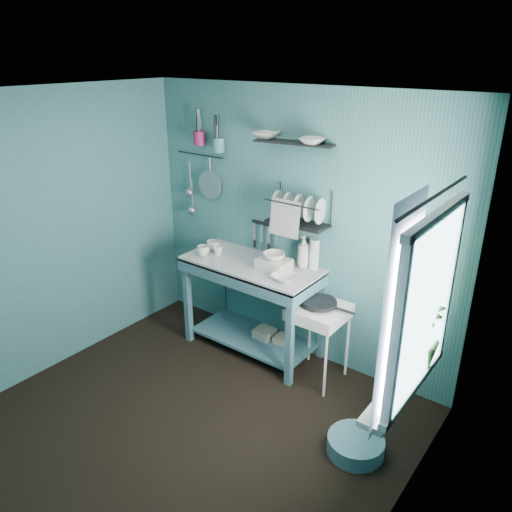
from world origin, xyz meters
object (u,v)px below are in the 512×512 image
Objects in this scene: frying_pan at (319,302)px; water_bottle at (314,254)px; mug_mid at (218,250)px; soap_bottle at (304,251)px; potted_plant at (418,333)px; storage_tin_large at (264,339)px; utensil_cup_teal at (219,145)px; wash_tub at (274,264)px; colander at (210,185)px; storage_tin_small at (283,345)px; utensil_cup_magenta at (199,138)px; mug_left at (203,251)px; dish_rack at (298,207)px; hotplate_stand at (317,343)px; mug_right at (213,245)px; work_counter at (253,306)px; floor_basin at (356,445)px.

water_bottle is at bearing 130.86° from frying_pan.
mug_mid is 0.85m from soap_bottle.
storage_tin_large is (-1.66, 0.61, -0.97)m from potted_plant.
mug_mid is 0.77× the size of utensil_cup_teal.
colander is at bearing 166.06° from wash_tub.
storage_tin_large is 0.20m from storage_tin_small.
mug_left is at bearing -47.58° from utensil_cup_magenta.
soap_bottle is at bearing 0.72° from utensil_cup_teal.
frying_pan is at bearing -29.77° from dish_rack.
colander is (-0.16, 0.03, -0.41)m from utensil_cup_teal.
storage_tin_small is (-0.44, 0.12, -0.26)m from hotplate_stand.
utensil_cup_teal is (-0.05, 0.19, 0.95)m from mug_right.
storage_tin_large is at bearing -157.96° from water_bottle.
utensil_cup_magenta is 2.07m from storage_tin_large.
water_bottle is at bearing 32.47° from storage_tin_small.
dish_rack is 1.27m from utensil_cup_magenta.
mug_right reaches higher than mug_mid.
hotplate_stand is 3.62× the size of storage_tin_small.
soap_bottle is 1.51m from utensil_cup_magenta.
colander reaches higher than work_counter.
utensil_cup_magenta is 0.31× the size of floor_basin.
water_bottle is 1.06m from storage_tin_large.
mug_right reaches higher than storage_tin_small.
storage_tin_large is (-0.32, -0.15, -0.97)m from soap_bottle.
utensil_cup_magenta is at bearing -161.46° from colander.
water_bottle is at bearing 41.63° from wash_tub.
dish_rack is at bearing 159.94° from hotplate_stand.
utensil_cup_teal reaches higher than colander.
wash_tub reaches higher than storage_tin_small.
storage_tin_large is at bearing -171.47° from storage_tin_small.
utensil_cup_magenta reaches higher than dish_rack.
mug_mid is 1.10m from utensil_cup_magenta.
storage_tin_small is at bearing 17.97° from work_counter.
colander is (-0.33, 0.28, 0.54)m from mug_mid.
potted_plant is at bearing -30.44° from dish_rack.
hotplate_stand is 1.87m from colander.
work_counter is 1.71m from utensil_cup_magenta.
potted_plant is at bearing 18.21° from floor_basin.
mug_right is at bearing -174.61° from dish_rack.
storage_tin_small is (0.78, 0.24, -0.88)m from mug_left.
storage_tin_large is at bearing -8.73° from utensil_cup_magenta.
floor_basin is at bearing -22.07° from colander.
utensil_cup_magenta reaches higher than work_counter.
mug_mid is 0.77× the size of utensil_cup_magenta.
utensil_cup_magenta reaches higher than floor_basin.
mug_right reaches higher than work_counter.
hotplate_stand is 0.70m from storage_tin_large.
colander is (-1.45, 0.26, 0.75)m from frying_pan.
work_counter is at bearing 0.00° from mug_right.
utensil_cup_magenta is at bearing -179.43° from soap_bottle.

